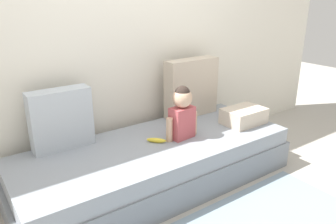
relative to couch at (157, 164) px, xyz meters
The scene contains 8 objects.
ground_plane 0.20m from the couch, ahead, with size 12.00×12.00×0.00m, color #B2ADA3.
back_wall 1.24m from the couch, 90.00° to the left, with size 5.63×0.10×2.56m, color silver.
couch is the anchor object (origin of this frame).
throw_pillow_left 0.88m from the couch, 151.12° to the left, with size 0.48×0.16×0.49m, color #B2BCC6.
throw_pillow_right 0.91m from the couch, 28.88° to the left, with size 0.58×0.16×0.58m, color #C1B29E.
toddler 0.51m from the couch, ahead, with size 0.32×0.17×0.47m.
banana 0.22m from the couch, ahead, with size 0.17×0.04×0.04m, color yellow.
folded_blanket 0.98m from the couch, ahead, with size 0.40×0.28×0.15m, color beige.
Camera 1 is at (-1.36, -2.11, 1.58)m, focal length 34.89 mm.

